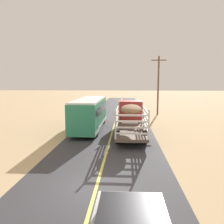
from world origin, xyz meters
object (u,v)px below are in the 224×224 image
bus (90,113)px  livestock_truck (130,114)px  car_far (127,109)px  power_pole_mid (158,84)px

bus → livestock_truck: bearing=-11.1°
livestock_truck → bus: 4.32m
car_far → power_pole_mid: power_pole_mid is taller
bus → car_far: 12.62m
bus → power_pole_mid: size_ratio=1.14×
livestock_truck → car_far: size_ratio=2.20×
livestock_truck → power_pole_mid: bearing=70.4°
livestock_truck → car_far: livestock_truck is taller
bus → car_far: (3.98, 11.93, -1.05)m
bus → power_pole_mid: (8.60, 11.41, 2.95)m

